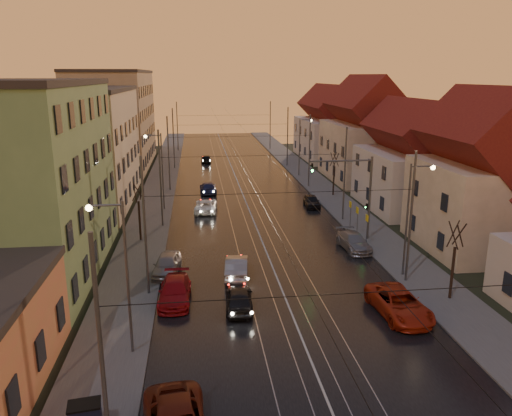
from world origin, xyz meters
name	(u,v)px	position (x,y,z in m)	size (l,w,h in m)	color
ground	(312,364)	(0.00, 0.00, 0.00)	(160.00, 160.00, 0.00)	black
road	(240,187)	(0.00, 40.00, 0.02)	(16.00, 120.00, 0.04)	black
sidewalk_left	(159,189)	(-10.00, 40.00, 0.07)	(4.00, 120.00, 0.15)	#4C4C4C
sidewalk_right	(317,185)	(10.00, 40.00, 0.07)	(4.00, 120.00, 0.15)	#4C4C4C
tram_rail_0	(222,187)	(-2.20, 40.00, 0.06)	(0.06, 120.00, 0.03)	gray
tram_rail_1	(234,187)	(-0.77, 40.00, 0.06)	(0.06, 120.00, 0.03)	gray
tram_rail_2	(246,187)	(0.77, 40.00, 0.06)	(0.06, 120.00, 0.03)	gray
tram_rail_3	(257,186)	(2.20, 40.00, 0.06)	(0.06, 120.00, 0.03)	gray
apartment_left_1	(18,183)	(-17.50, 14.00, 6.50)	(10.00, 18.00, 13.00)	#608655
apartment_left_2	(82,149)	(-17.50, 34.00, 6.00)	(10.00, 20.00, 12.00)	beige
apartment_left_3	(115,120)	(-17.50, 58.00, 7.00)	(10.00, 24.00, 14.00)	#917C5D
house_right_1	(482,183)	(17.00, 15.00, 5.45)	(8.67, 10.20, 10.80)	tan
house_right_2	(412,164)	(17.00, 28.00, 4.64)	(9.18, 12.24, 9.20)	beige
house_right_3	(365,136)	(17.00, 43.00, 5.80)	(9.18, 14.28, 11.50)	tan
house_right_4	(329,128)	(17.00, 61.00, 5.05)	(9.18, 16.32, 10.00)	beige
catenary_pole_l_0	(102,362)	(-8.60, -6.00, 4.50)	(0.16, 0.16, 9.00)	#595B60
catenary_pole_l_1	(145,228)	(-8.60, 9.00, 4.50)	(0.16, 0.16, 9.00)	#595B60
catenary_pole_r_1	(411,219)	(8.60, 9.00, 4.50)	(0.16, 0.16, 9.00)	#595B60
catenary_pole_l_2	(160,179)	(-8.60, 24.00, 4.50)	(0.16, 0.16, 9.00)	#595B60
catenary_pole_r_2	(345,175)	(8.60, 24.00, 4.50)	(0.16, 0.16, 9.00)	#595B60
catenary_pole_l_3	(169,154)	(-8.60, 39.00, 4.50)	(0.16, 0.16, 9.00)	#595B60
catenary_pole_r_3	(309,152)	(8.60, 39.00, 4.50)	(0.16, 0.16, 9.00)	#595B60
catenary_pole_l_4	(173,139)	(-8.60, 54.00, 4.50)	(0.16, 0.16, 9.00)	#595B60
catenary_pole_r_4	(288,137)	(8.60, 54.00, 4.50)	(0.16, 0.16, 9.00)	#595B60
catenary_pole_l_5	(177,127)	(-8.60, 72.00, 4.50)	(0.16, 0.16, 9.00)	#595B60
catenary_pole_r_5	(270,126)	(8.60, 72.00, 4.50)	(0.16, 0.16, 9.00)	#595B60
street_lamp_0	(120,264)	(-9.10, 2.00, 4.89)	(1.75, 0.32, 8.00)	#595B60
street_lamp_1	(412,209)	(9.10, 10.00, 4.89)	(1.75, 0.32, 8.00)	#595B60
street_lamp_2	(159,164)	(-9.10, 30.00, 4.89)	(1.75, 0.32, 8.00)	#595B60
street_lamp_3	(302,141)	(9.10, 46.00, 4.89)	(1.75, 0.32, 8.00)	#595B60
traffic_light_mast	(359,188)	(7.99, 18.00, 4.60)	(5.30, 0.32, 7.20)	#595B60
bare_tree_0	(139,213)	(-10.20, 20.00, 2.49)	(1.09, 1.09, 5.11)	black
bare_tree_1	(453,263)	(10.20, 6.00, 2.49)	(1.09, 1.09, 5.11)	black
bare_tree_2	(334,175)	(10.40, 34.00, 2.49)	(1.09, 1.09, 5.11)	black
driving_car_0	(239,298)	(-3.01, 6.37, 0.68)	(1.61, 4.01, 1.37)	black
driving_car_1	(237,267)	(-2.75, 11.40, 0.72)	(1.52, 4.35, 1.43)	gray
driving_car_2	(206,206)	(-4.48, 28.74, 0.65)	(2.17, 4.71, 1.31)	white
driving_car_3	(208,188)	(-4.02, 37.19, 0.66)	(1.85, 4.55, 1.32)	navy
driving_car_4	(206,159)	(-3.76, 58.67, 0.65)	(1.53, 3.81, 1.30)	black
parked_left_2	(175,291)	(-6.88, 7.86, 0.68)	(1.91, 4.69, 1.36)	maroon
parked_left_3	(167,264)	(-7.60, 12.42, 0.72)	(1.70, 4.21, 1.44)	#A3A3A9
parked_right_0	(399,304)	(6.20, 4.42, 0.74)	(2.45, 5.32, 1.48)	#AE2811
parked_right_1	(354,242)	(7.11, 15.88, 0.66)	(1.85, 4.54, 1.32)	gray
parked_right_2	(312,201)	(6.79, 29.47, 0.63)	(1.48, 3.69, 1.26)	black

